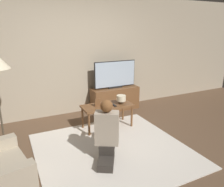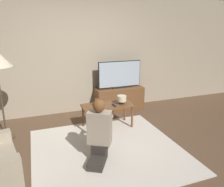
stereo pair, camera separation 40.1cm
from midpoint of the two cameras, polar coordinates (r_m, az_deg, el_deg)
The scene contains 10 objects.
ground_plane at distance 3.63m, azimuth -3.16°, elevation -14.68°, with size 10.00×10.00×0.00m, color brown.
wall_back at distance 4.97m, azimuth -12.23°, elevation 9.52°, with size 10.00×0.06×2.60m.
rug at distance 3.63m, azimuth -3.17°, elevation -14.57°, with size 2.32×2.23×0.02m.
tv_stand at distance 5.22m, azimuth -1.40°, elevation -1.39°, with size 1.13×0.38×0.54m.
tv at distance 5.07m, azimuth -1.46°, elevation 4.98°, with size 1.03×0.08×0.63m.
coffee_table at distance 4.22m, azimuth -3.98°, elevation -3.73°, with size 0.97×0.44×0.47m.
person_kneeling at distance 3.19m, azimuth -5.00°, elevation -9.91°, with size 0.60×0.79×0.92m.
picture_frame at distance 4.11m, azimuth -6.54°, elevation -2.44°, with size 0.11×0.01×0.15m.
table_lamp at distance 4.22m, azimuth -0.31°, elevation -1.40°, with size 0.18×0.18×0.17m.
remote at distance 4.15m, azimuth -2.23°, elevation -3.09°, with size 0.04×0.15×0.02m.
Camera 1 is at (-1.37, -2.79, 1.89)m, focal length 35.00 mm.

